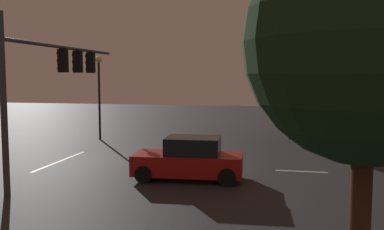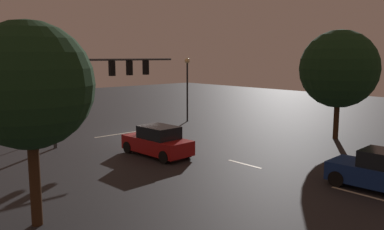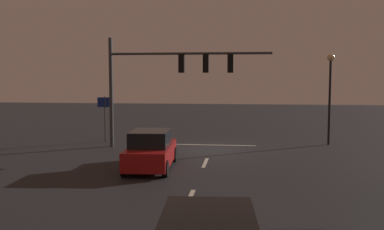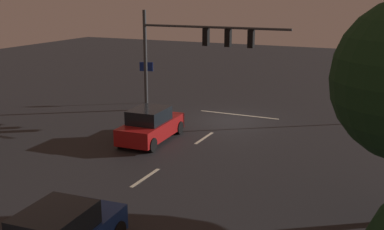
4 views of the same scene
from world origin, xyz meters
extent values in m
plane|color=#232326|center=(0.00, 0.00, 0.00)|extent=(80.00, 80.00, 0.00)
cylinder|color=#383A3D|center=(5.79, -0.11, 3.12)|extent=(0.22, 0.22, 6.24)
cylinder|color=#383A3D|center=(1.24, -0.11, 5.32)|extent=(9.09, 0.14, 0.14)
cube|color=black|center=(1.70, -0.11, 4.75)|extent=(0.32, 0.36, 1.00)
sphere|color=black|center=(1.70, -0.30, 5.07)|extent=(0.20, 0.20, 0.20)
sphere|color=black|center=(1.70, -0.30, 4.75)|extent=(0.20, 0.20, 0.20)
sphere|color=#19F24C|center=(1.70, -0.30, 4.43)|extent=(0.20, 0.20, 0.20)
cube|color=black|center=(0.34, -0.11, 4.75)|extent=(0.32, 0.36, 1.00)
sphere|color=black|center=(0.34, -0.30, 5.07)|extent=(0.20, 0.20, 0.20)
sphere|color=black|center=(0.34, -0.30, 4.75)|extent=(0.20, 0.20, 0.20)
sphere|color=#19F24C|center=(0.34, -0.30, 4.43)|extent=(0.20, 0.20, 0.20)
cube|color=black|center=(-1.03, -0.11, 4.75)|extent=(0.32, 0.36, 1.00)
sphere|color=black|center=(-1.03, -0.30, 5.07)|extent=(0.20, 0.20, 0.20)
sphere|color=black|center=(-1.03, -0.30, 4.75)|extent=(0.20, 0.20, 0.20)
sphere|color=#19F24C|center=(-1.03, -0.30, 4.43)|extent=(0.20, 0.20, 0.20)
cube|color=beige|center=(0.00, 4.00, 0.00)|extent=(0.16, 2.20, 0.01)
cube|color=beige|center=(0.00, 10.00, 0.00)|extent=(0.16, 2.20, 0.01)
cube|color=beige|center=(0.00, 16.00, 0.00)|extent=(0.16, 2.20, 0.01)
cube|color=beige|center=(0.00, -1.31, 0.00)|extent=(5.00, 0.16, 0.01)
cube|color=maroon|center=(2.27, 5.48, 0.62)|extent=(2.01, 4.38, 0.80)
cube|color=black|center=(2.26, 5.68, 1.36)|extent=(1.70, 2.18, 0.68)
cylinder|color=black|center=(3.19, 3.92, 0.34)|extent=(0.25, 0.69, 0.68)
cylinder|color=black|center=(1.51, 3.84, 0.34)|extent=(0.25, 0.69, 0.68)
cylinder|color=black|center=(3.03, 7.12, 0.34)|extent=(0.25, 0.69, 0.68)
cylinder|color=black|center=(1.35, 7.04, 0.34)|extent=(0.25, 0.69, 0.68)
sphere|color=#F9EFC6|center=(3.02, 3.39, 0.67)|extent=(0.20, 0.20, 0.20)
sphere|color=#F9EFC6|center=(1.73, 3.33, 0.67)|extent=(0.20, 0.20, 0.20)
cube|color=navy|center=(-1.13, 16.51, 0.62)|extent=(2.06, 4.40, 0.80)
cylinder|color=black|center=(-0.20, 14.97, 0.34)|extent=(0.26, 0.69, 0.68)
cylinder|color=black|center=(-1.87, 14.86, 0.34)|extent=(0.26, 0.69, 0.68)
sphere|color=#F9EFC6|center=(-0.35, 14.44, 0.67)|extent=(0.20, 0.20, 0.20)
sphere|color=#F9EFC6|center=(-1.65, 14.36, 0.67)|extent=(0.20, 0.20, 0.20)
cylinder|color=black|center=(-6.82, -2.26, 2.49)|extent=(0.14, 0.14, 4.98)
sphere|color=#F9D88C|center=(-6.82, -2.26, 5.16)|extent=(0.44, 0.44, 0.44)
cylinder|color=#383A3D|center=(6.72, -1.81, 1.41)|extent=(0.09, 0.09, 2.82)
cube|color=navy|center=(6.72, -1.81, 2.47)|extent=(0.88, 0.30, 0.60)
cylinder|color=#382314|center=(-9.53, 9.90, 1.39)|extent=(0.36, 0.36, 2.78)
sphere|color=#163319|center=(-9.53, 9.90, 4.72)|extent=(5.17, 5.17, 5.17)
cylinder|color=#382314|center=(10.86, 10.29, 1.56)|extent=(0.36, 0.36, 3.11)
sphere|color=#163319|center=(10.86, 10.29, 4.65)|extent=(4.09, 4.09, 4.09)
camera|label=1|loc=(18.20, 8.83, 4.08)|focal=38.94mm
camera|label=2|loc=(15.42, 23.04, 5.56)|focal=37.16mm
camera|label=3|loc=(-1.71, 23.84, 4.02)|focal=40.24mm
camera|label=4|loc=(-9.40, 25.85, 7.33)|focal=45.26mm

